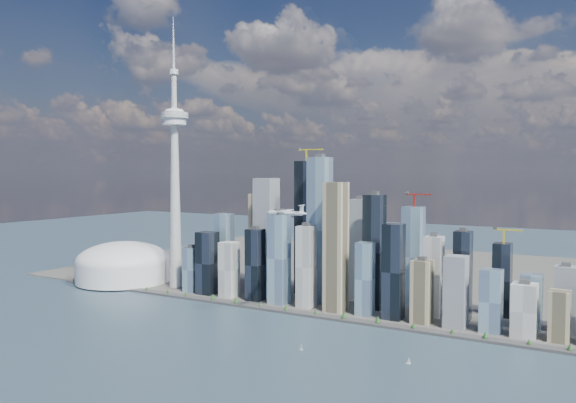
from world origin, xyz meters
The scene contains 10 objects.
ground centered at (0.00, 0.00, 0.00)m, with size 4000.00×4000.00×0.00m, color #2E4150.
seawall centered at (0.00, 250.00, 2.00)m, with size 1100.00×22.00×4.00m, color #383838.
land centered at (0.00, 700.00, 1.50)m, with size 1400.00×900.00×3.00m, color #4C4C47.
shoreline_trees centered at (0.00, 250.00, 8.78)m, with size 960.53×7.20×8.80m.
skyscraper_cluster centered at (59.61, 336.81, 88.80)m, with size 736.00×142.00×284.32m.
needle_tower centered at (-300.00, 310.00, 235.84)m, with size 56.00×56.00×550.50m.
dome_stadium centered at (-440.00, 300.00, 39.44)m, with size 200.00×200.00×86.00m.
airplane centered at (39.06, 180.32, 177.31)m, with size 67.64×59.99×16.49m.
sailboat_west centered at (117.70, 84.22, 2.99)m, with size 6.71×3.22×9.31m.
sailboat_east centered at (260.43, 102.84, 3.10)m, with size 6.93×1.94×9.65m.
Camera 1 is at (473.07, -570.37, 239.81)m, focal length 35.00 mm.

